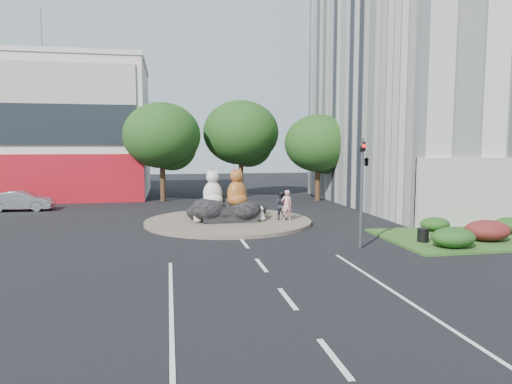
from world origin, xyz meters
TOP-DOWN VIEW (x-y plane):
  - ground at (0.00, 0.00)m, footprint 120.00×120.00m
  - roundabout_island at (0.00, 10.00)m, footprint 10.00×10.00m
  - rock_plinth at (0.00, 10.00)m, footprint 3.20×2.60m
  - shophouse_block at (-18.00, 27.91)m, footprint 25.20×12.30m
  - grass_verge at (12.00, 3.00)m, footprint 10.00×6.00m
  - tree_left at (-3.93, 22.06)m, footprint 6.46×6.46m
  - tree_mid at (3.07, 24.06)m, footprint 6.84×6.84m
  - tree_right at (9.07, 20.06)m, footprint 5.70×5.70m
  - hedge_near_green at (9.00, 1.00)m, footprint 2.00×1.60m
  - hedge_red at (11.50, 2.00)m, footprint 2.20×1.76m
  - hedge_mid_green at (14.00, 3.50)m, footprint 1.80×1.44m
  - hedge_back_green at (10.50, 4.80)m, footprint 1.60×1.28m
  - traffic_light at (5.10, 2.00)m, footprint 0.44×1.24m
  - street_lamp at (12.82, 8.00)m, footprint 2.34×0.22m
  - cat_white at (-0.95, 9.80)m, footprint 1.44×1.28m
  - cat_tabby at (0.45, 9.53)m, footprint 1.72×1.62m
  - kitten_calico at (-1.90, 9.32)m, footprint 0.59×0.52m
  - kitten_white at (1.86, 9.26)m, footprint 0.72×0.69m
  - pedestrian_pink at (3.42, 9.17)m, footprint 0.68×0.46m
  - pedestrian_dark at (3.15, 9.50)m, footprint 1.06×1.02m
  - parked_car at (-13.97, 18.05)m, footprint 4.39×1.67m
  - litter_bin at (8.31, 2.33)m, footprint 0.61×0.61m

SIDE VIEW (x-z plane):
  - ground at x=0.00m, z-range 0.00..0.00m
  - grass_verge at x=12.00m, z-range 0.00..0.12m
  - roundabout_island at x=0.00m, z-range 0.00..0.20m
  - litter_bin at x=8.31m, z-range 0.12..0.77m
  - hedge_back_green at x=10.50m, z-range 0.12..0.84m
  - hedge_mid_green at x=14.00m, z-range 0.12..0.93m
  - hedge_near_green at x=9.00m, z-range 0.12..1.02m
  - hedge_red at x=11.50m, z-range 0.12..1.11m
  - rock_plinth at x=0.00m, z-range 0.20..1.10m
  - kitten_white at x=1.86m, z-range 0.20..1.11m
  - kitten_calico at x=-1.90m, z-range 0.20..1.14m
  - parked_car at x=-13.97m, z-range 0.00..1.43m
  - pedestrian_dark at x=3.15m, z-range 0.20..1.91m
  - pedestrian_pink at x=3.42m, z-range 0.20..2.03m
  - cat_white at x=-0.95m, z-range 1.10..3.31m
  - cat_tabby at x=0.45m, z-range 1.10..3.39m
  - traffic_light at x=5.10m, z-range 1.12..6.12m
  - street_lamp at x=12.82m, z-range 0.52..8.58m
  - tree_right at x=9.07m, z-range 0.98..8.28m
  - tree_left at x=-3.93m, z-range 1.11..9.38m
  - tree_mid at x=3.07m, z-range 1.18..9.94m
  - shophouse_block at x=-18.00m, z-range -2.52..14.88m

